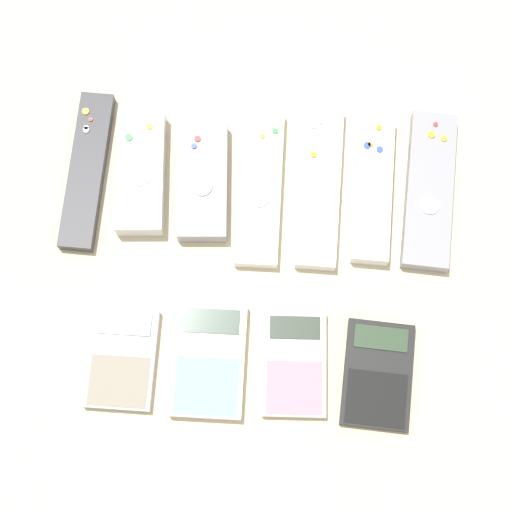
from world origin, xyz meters
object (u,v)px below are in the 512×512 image
object	(u,v)px
remote_5	(373,189)
calculator_0	(122,359)
calculator_1	(209,361)
remote_6	(429,190)
calculator_2	(294,364)
remote_2	(203,181)
remote_1	(141,173)
calculator_3	(378,374)
remote_4	(320,187)
remote_0	(87,171)
remote_3	(263,188)

from	to	relation	value
remote_5	calculator_0	bearing A→B (deg)	-140.24
calculator_0	calculator_1	xyz separation A→B (m)	(0.10, 0.00, 0.00)
remote_6	calculator_2	distance (m)	0.27
remote_2	remote_6	bearing A→B (deg)	-2.20
remote_1	remote_2	xyz separation A→B (m)	(0.08, -0.01, -0.00)
remote_2	calculator_3	bearing A→B (deg)	-48.76
calculator_0	calculator_1	distance (m)	0.10
remote_4	calculator_3	bearing A→B (deg)	-70.23
remote_0	remote_4	world-z (taller)	remote_4
remote_1	calculator_3	distance (m)	0.38
remote_2	calculator_1	world-z (taller)	remote_2
remote_3	calculator_0	world-z (taller)	remote_3
remote_6	remote_2	bearing A→B (deg)	-175.62
remote_1	remote_3	xyz separation A→B (m)	(0.15, -0.01, -0.00)
remote_4	remote_5	world-z (taller)	remote_5
calculator_2	remote_6	bearing A→B (deg)	53.07
remote_3	remote_6	bearing A→B (deg)	2.47
remote_4	calculator_2	world-z (taller)	remote_4
remote_4	calculator_3	xyz separation A→B (m)	(0.08, -0.23, -0.00)
remote_2	calculator_0	bearing A→B (deg)	-112.63
remote_2	remote_3	xyz separation A→B (m)	(0.07, -0.00, -0.00)
remote_6	calculator_0	size ratio (longest dim) A/B	1.70
remote_0	calculator_2	xyz separation A→B (m)	(0.27, -0.23, -0.00)
calculator_3	calculator_1	bearing A→B (deg)	-177.88
calculator_0	calculator_2	xyz separation A→B (m)	(0.20, 0.01, -0.00)
remote_2	calculator_3	world-z (taller)	remote_2
remote_4	calculator_3	world-z (taller)	remote_4
remote_2	remote_1	bearing A→B (deg)	172.30
remote_3	remote_4	world-z (taller)	remote_4
remote_0	remote_6	distance (m)	0.43
remote_2	calculator_2	world-z (taller)	remote_2
remote_4	calculator_0	bearing A→B (deg)	-133.49
calculator_0	remote_3	bearing A→B (deg)	55.80
remote_1	calculator_1	xyz separation A→B (m)	(0.10, -0.23, -0.00)
calculator_0	remote_5	bearing A→B (deg)	38.76
remote_0	remote_5	world-z (taller)	remote_5
remote_3	remote_6	xyz separation A→B (m)	(0.21, 0.01, 0.00)
remote_3	calculator_3	xyz separation A→B (m)	(0.15, -0.22, -0.00)
remote_0	calculator_0	bearing A→B (deg)	-71.98
remote_3	calculator_1	size ratio (longest dim) A/B	1.50
remote_1	calculator_0	bearing A→B (deg)	-93.98
remote_2	remote_3	bearing A→B (deg)	-6.05
remote_6	remote_5	bearing A→B (deg)	-174.33
remote_0	calculator_2	world-z (taller)	remote_0
remote_0	calculator_0	world-z (taller)	remote_0
remote_6	calculator_3	distance (m)	0.24
remote_5	remote_1	bearing A→B (deg)	-179.08
remote_1	remote_6	xyz separation A→B (m)	(0.36, -0.00, -0.00)
remote_2	calculator_3	size ratio (longest dim) A/B	1.18
calculator_3	remote_6	bearing A→B (deg)	79.18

